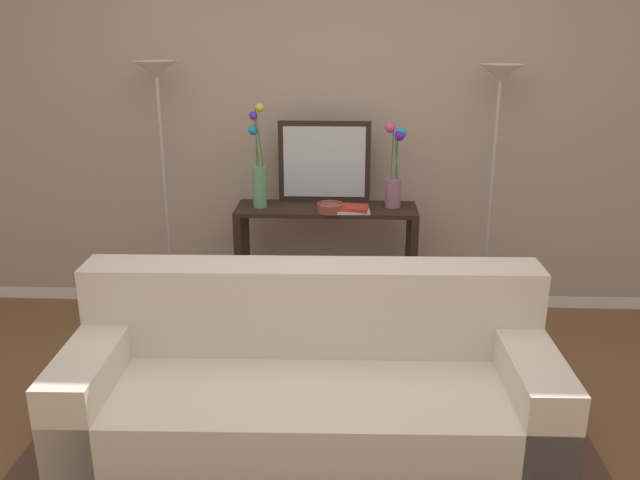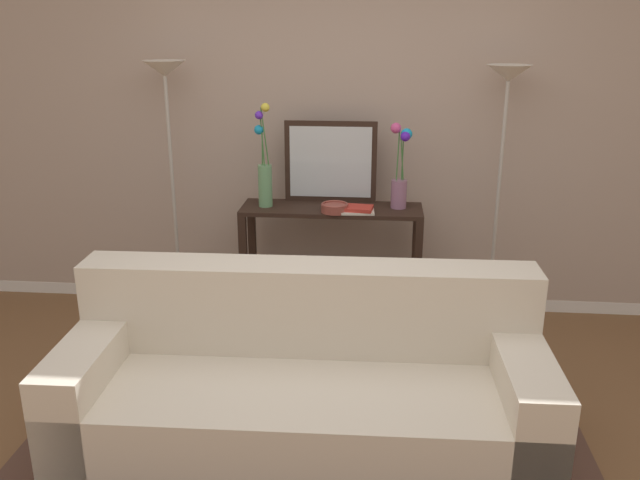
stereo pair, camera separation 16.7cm
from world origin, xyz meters
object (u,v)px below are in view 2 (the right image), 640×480
(wall_mirror, at_px, (331,162))
(fruit_bowl, at_px, (335,208))
(floor_lamp_left, at_px, (168,120))
(couch, at_px, (304,390))
(vase_short_flowers, at_px, (400,174))
(book_stack, at_px, (358,210))
(console_table, at_px, (331,246))
(vase_tall_flowers, at_px, (264,173))
(book_row_under_console, at_px, (280,314))
(floor_lamp_right, at_px, (504,126))

(wall_mirror, bearing_deg, fruit_bowl, -79.05)
(floor_lamp_left, bearing_deg, couch, -54.14)
(vase_short_flowers, relative_size, book_stack, 2.54)
(couch, xyz_separation_m, floor_lamp_left, (-1.07, 1.48, 1.09))
(console_table, distance_m, vase_tall_flowers, 0.67)
(floor_lamp_left, xyz_separation_m, vase_short_flowers, (1.54, -0.05, -0.32))
(floor_lamp_left, relative_size, vase_short_flowers, 3.20)
(console_table, bearing_deg, couch, -91.05)
(floor_lamp_left, height_order, book_stack, floor_lamp_left)
(vase_short_flowers, distance_m, book_stack, 0.36)
(book_stack, bearing_deg, couch, -98.90)
(floor_lamp_left, xyz_separation_m, vase_tall_flowers, (0.65, -0.09, -0.32))
(fruit_bowl, xyz_separation_m, book_row_under_console, (-0.39, 0.11, -0.82))
(book_stack, bearing_deg, floor_lamp_left, 171.84)
(fruit_bowl, height_order, book_stack, fruit_bowl)
(vase_short_flowers, xyz_separation_m, book_stack, (-0.27, -0.14, -0.21))
(floor_lamp_right, bearing_deg, wall_mirror, 176.28)
(vase_short_flowers, height_order, book_row_under_console, vase_short_flowers)
(fruit_bowl, bearing_deg, console_table, 105.23)
(floor_lamp_left, relative_size, book_row_under_console, 7.13)
(vase_short_flowers, bearing_deg, book_stack, -153.03)
(wall_mirror, distance_m, fruit_bowl, 0.36)
(couch, bearing_deg, book_stack, 81.10)
(couch, xyz_separation_m, wall_mirror, (0.01, 1.55, 0.81))
(wall_mirror, xyz_separation_m, book_row_under_console, (-0.34, -0.15, -1.07))
(book_stack, bearing_deg, vase_tall_flowers, 171.55)
(console_table, bearing_deg, floor_lamp_right, 4.04)
(vase_short_flowers, bearing_deg, book_row_under_console, -177.90)
(wall_mirror, bearing_deg, book_row_under_console, -156.30)
(vase_tall_flowers, xyz_separation_m, book_stack, (0.62, -0.09, -0.21))
(couch, distance_m, console_table, 1.43)
(console_table, height_order, fruit_bowl, fruit_bowl)
(fruit_bowl, bearing_deg, vase_short_flowers, 18.81)
(vase_tall_flowers, xyz_separation_m, fruit_bowl, (0.47, -0.10, -0.20))
(vase_short_flowers, relative_size, book_row_under_console, 2.23)
(vase_tall_flowers, relative_size, vase_short_flowers, 1.22)
(floor_lamp_right, distance_m, vase_tall_flowers, 1.56)
(vase_short_flowers, height_order, book_stack, vase_short_flowers)
(console_table, xyz_separation_m, fruit_bowl, (0.03, -0.11, 0.30))
(console_table, bearing_deg, vase_tall_flowers, -178.24)
(couch, bearing_deg, floor_lamp_left, 125.86)
(couch, xyz_separation_m, book_row_under_console, (-0.33, 1.40, -0.25))
(vase_short_flowers, bearing_deg, console_table, -176.20)
(wall_mirror, bearing_deg, vase_tall_flowers, -158.93)
(vase_short_flowers, xyz_separation_m, book_row_under_console, (-0.80, -0.03, -1.02))
(couch, distance_m, book_stack, 1.43)
(couch, height_order, floor_lamp_left, floor_lamp_left)
(floor_lamp_right, relative_size, wall_mirror, 2.87)
(console_table, bearing_deg, floor_lamp_left, 175.98)
(couch, bearing_deg, vase_tall_flowers, 106.69)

